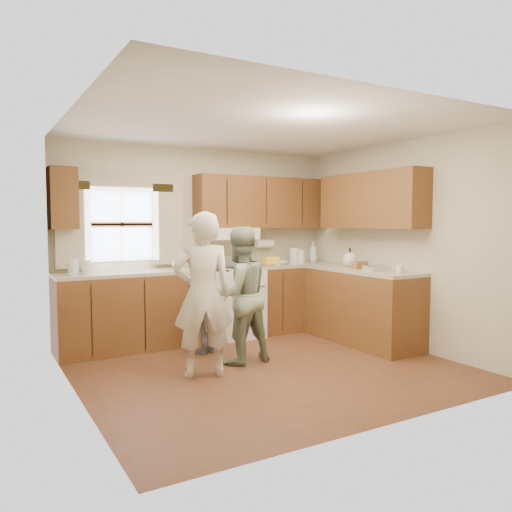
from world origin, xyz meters
TOP-DOWN VIEW (x-y plane):
  - room at (0.00, 0.00)m, footprint 3.80×3.80m
  - kitchen_fixtures at (0.61, 1.08)m, footprint 3.80×2.25m
  - stove at (0.30, 1.44)m, footprint 0.76×0.67m
  - woman_left at (-0.70, 0.06)m, footprint 0.68×0.54m
  - woman_right at (-0.17, 0.30)m, footprint 0.76×0.61m
  - child at (-0.32, 0.83)m, footprint 0.61×0.45m

SIDE VIEW (x-z plane):
  - stove at x=0.30m, z-range -0.07..1.00m
  - child at x=-0.32m, z-range 0.00..0.96m
  - woman_right at x=-0.17m, z-range 0.00..1.48m
  - woman_left at x=-0.70m, z-range 0.00..1.63m
  - kitchen_fixtures at x=0.61m, z-range -0.24..1.91m
  - room at x=0.00m, z-range -0.65..3.15m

